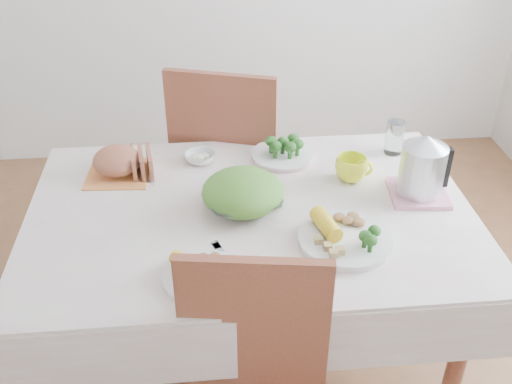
{
  "coord_description": "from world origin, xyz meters",
  "views": [
    {
      "loc": [
        -0.14,
        -1.65,
        1.92
      ],
      "look_at": [
        0.02,
        0.02,
        0.82
      ],
      "focal_mm": 42.0,
      "sensor_mm": 36.0,
      "label": 1
    }
  ],
  "objects": [
    {
      "name": "dinner_plate_left",
      "position": [
        -0.17,
        -0.34,
        0.77
      ],
      "size": [
        0.32,
        0.32,
        0.02
      ],
      "primitive_type": "cylinder",
      "rotation": [
        0.0,
        0.0,
        0.43
      ],
      "color": "white",
      "rests_on": "tablecloth"
    },
    {
      "name": "salad_bowl",
      "position": [
        -0.02,
        0.01,
        0.79
      ],
      "size": [
        0.29,
        0.29,
        0.06
      ],
      "primitive_type": "imported",
      "rotation": [
        0.0,
        0.0,
        0.12
      ],
      "color": "white",
      "rests_on": "tablecloth"
    },
    {
      "name": "fork_left",
      "position": [
        -0.09,
        -0.27,
        0.76
      ],
      "size": [
        0.09,
        0.19,
        0.0
      ],
      "primitive_type": "cube",
      "rotation": [
        0.0,
        0.0,
        0.35
      ],
      "color": "silver",
      "rests_on": "tablecloth"
    },
    {
      "name": "dinner_plate_right",
      "position": [
        0.28,
        -0.21,
        0.77
      ],
      "size": [
        0.33,
        0.33,
        0.02
      ],
      "primitive_type": "cylinder",
      "rotation": [
        0.0,
        0.0,
        -0.1
      ],
      "color": "white",
      "rests_on": "tablecloth"
    },
    {
      "name": "electric_kettle",
      "position": [
        0.59,
        0.04,
        0.88
      ],
      "size": [
        0.18,
        0.18,
        0.22
      ],
      "primitive_type": "cylinder",
      "rotation": [
        0.0,
        0.0,
        -0.21
      ],
      "color": "#B2B5BA",
      "rests_on": "pink_tray"
    },
    {
      "name": "glass_tumbler",
      "position": [
        0.59,
        0.34,
        0.83
      ],
      "size": [
        0.08,
        0.08,
        0.13
      ],
      "primitive_type": "cylinder",
      "rotation": [
        0.0,
        0.0,
        0.19
      ],
      "color": "white",
      "rests_on": "tablecloth"
    },
    {
      "name": "yellow_mug",
      "position": [
        0.38,
        0.16,
        0.81
      ],
      "size": [
        0.14,
        0.14,
        0.09
      ],
      "primitive_type": "imported",
      "rotation": [
        0.0,
        0.0,
        -0.28
      ],
      "color": "#F4FF28",
      "rests_on": "tablecloth"
    },
    {
      "name": "tablecloth",
      "position": [
        0.0,
        0.0,
        0.76
      ],
      "size": [
        1.5,
        1.0,
        0.01
      ],
      "primitive_type": "cube",
      "color": "silver",
      "rests_on": "dining_table"
    },
    {
      "name": "fruit_bowl",
      "position": [
        -0.16,
        0.34,
        0.78
      ],
      "size": [
        0.12,
        0.12,
        0.04
      ],
      "primitive_type": "imported",
      "rotation": [
        0.0,
        0.0,
        0.06
      ],
      "color": "white",
      "rests_on": "tablecloth"
    },
    {
      "name": "broccoli_plate",
      "position": [
        0.15,
        0.34,
        0.77
      ],
      "size": [
        0.29,
        0.29,
        0.02
      ],
      "primitive_type": "cylinder",
      "rotation": [
        0.0,
        0.0,
        -0.23
      ],
      "color": "beige",
      "rests_on": "tablecloth"
    },
    {
      "name": "floor",
      "position": [
        0.0,
        0.0,
        0.0
      ],
      "size": [
        3.6,
        3.6,
        0.0
      ],
      "primitive_type": "plane",
      "color": "brown",
      "rests_on": "ground"
    },
    {
      "name": "bread_loaf",
      "position": [
        -0.47,
        0.28,
        0.82
      ],
      "size": [
        0.23,
        0.22,
        0.1
      ],
      "primitive_type": "ellipsoid",
      "rotation": [
        0.0,
        0.0,
        0.42
      ],
      "color": "brown",
      "rests_on": "napkin"
    },
    {
      "name": "napkin",
      "position": [
        -0.47,
        0.28,
        0.76
      ],
      "size": [
        0.24,
        0.24,
        0.0
      ],
      "primitive_type": "cube",
      "rotation": [
        0.0,
        0.0,
        -0.07
      ],
      "color": "#E48642",
      "rests_on": "tablecloth"
    },
    {
      "name": "knife",
      "position": [
        0.13,
        -0.34,
        0.76
      ],
      "size": [
        0.18,
        0.03,
        0.0
      ],
      "primitive_type": "cube",
      "rotation": [
        0.0,
        0.0,
        1.64
      ],
      "color": "silver",
      "rests_on": "tablecloth"
    },
    {
      "name": "dining_table",
      "position": [
        0.0,
        0.0,
        0.38
      ],
      "size": [
        1.4,
        0.9,
        0.75
      ],
      "primitive_type": "cube",
      "color": "brown",
      "rests_on": "floor"
    },
    {
      "name": "chair_far",
      "position": [
        -0.01,
        0.71,
        0.46
      ],
      "size": [
        0.6,
        0.6,
        1.05
      ],
      "primitive_type": "cube",
      "rotation": [
        0.0,
        0.0,
        2.83
      ],
      "color": "brown",
      "rests_on": "floor"
    },
    {
      "name": "pink_tray",
      "position": [
        0.59,
        0.04,
        0.77
      ],
      "size": [
        0.21,
        0.21,
        0.02
      ],
      "primitive_type": "cube",
      "rotation": [
        0.0,
        0.0,
        -0.1
      ],
      "color": "pink",
      "rests_on": "tablecloth"
    }
  ]
}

